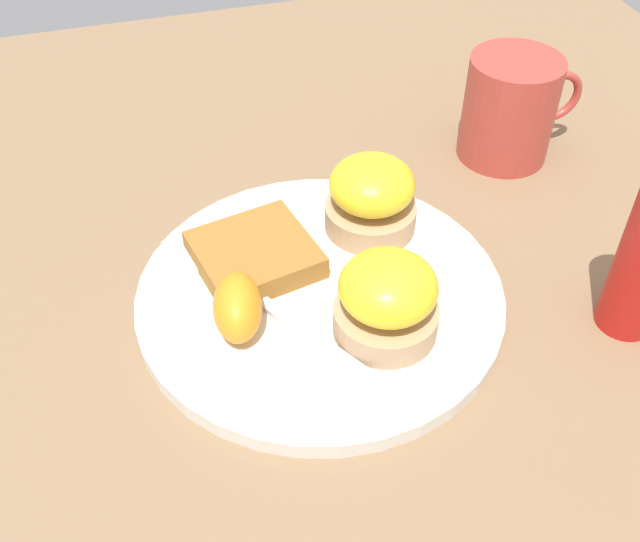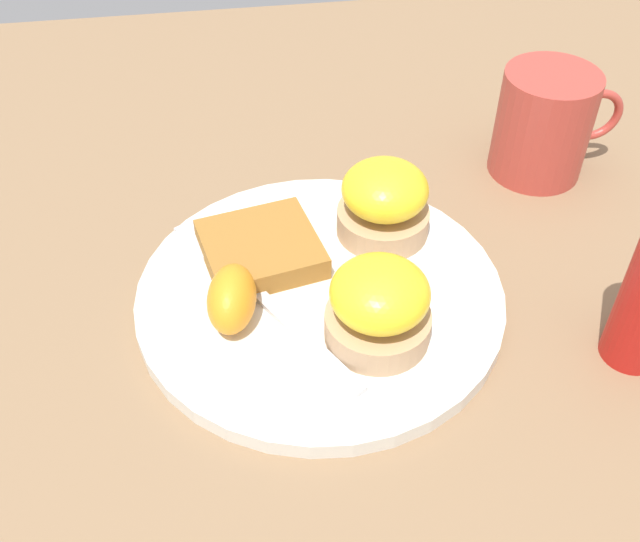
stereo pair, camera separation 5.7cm
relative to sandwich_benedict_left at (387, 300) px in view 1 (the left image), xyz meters
name	(u,v)px [view 1 (the left image)]	position (x,y,z in m)	size (l,w,h in m)	color
ground_plane	(320,302)	(-0.03, 0.05, -0.05)	(1.10, 1.10, 0.00)	#846647
plate	(320,296)	(-0.03, 0.05, -0.04)	(0.29, 0.29, 0.01)	silver
sandwich_benedict_left	(387,300)	(0.00, 0.00, 0.00)	(0.08, 0.08, 0.07)	tan
sandwich_benedict_right	(371,197)	(0.03, 0.12, 0.00)	(0.08, 0.08, 0.07)	tan
hashbrown_patty	(255,255)	(-0.08, 0.10, -0.02)	(0.09, 0.09, 0.02)	#996428
orange_wedge	(238,307)	(-0.10, 0.03, -0.01)	(0.06, 0.04, 0.04)	orange
fork	(252,295)	(-0.09, 0.06, -0.03)	(0.13, 0.21, 0.00)	silver
cup	(510,108)	(0.20, 0.20, 0.00)	(0.12, 0.09, 0.10)	#B23D33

